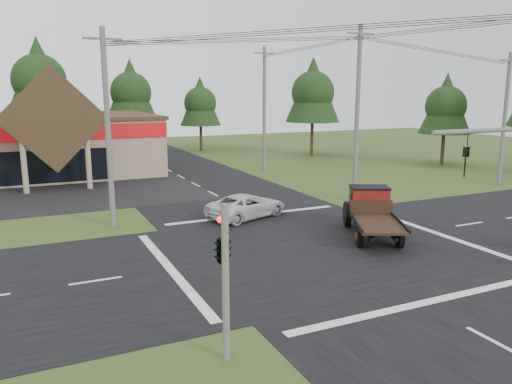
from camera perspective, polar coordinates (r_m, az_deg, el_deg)
ground at (r=23.89m, az=6.79°, el=-6.37°), size 120.00×120.00×0.00m
road_ns at (r=23.89m, az=6.79°, el=-6.35°), size 12.00×120.00×0.02m
road_ew at (r=23.88m, az=6.79°, el=-6.34°), size 120.00×12.00×0.02m
traffic_signal_corner at (r=13.34m, az=-3.84°, el=-4.91°), size 0.53×2.48×4.40m
utility_pole_nw at (r=27.64m, az=-16.57°, el=7.06°), size 2.00×0.30×10.50m
utility_pole_ne at (r=33.91m, az=11.49°, el=8.87°), size 2.00×0.30×11.50m
utility_pole_far at (r=43.71m, az=26.54°, el=7.58°), size 2.00×0.30×10.20m
utility_pole_n at (r=45.93m, az=0.95°, el=9.52°), size 2.00×0.30×11.20m
tree_row_c at (r=60.33m, az=-23.56°, el=11.88°), size 7.28×7.28×13.13m
tree_row_d at (r=62.46m, az=-14.13°, el=11.19°), size 6.16×6.16×11.11m
tree_row_e at (r=62.60m, az=-6.40°, el=10.23°), size 5.04×5.04×9.09m
tree_side_ne at (r=57.74m, az=6.52°, el=11.47°), size 6.16×6.16×11.11m
tree_side_e_near at (r=53.31m, az=20.89°, el=9.37°), size 5.04×5.04×9.09m
antique_flatbed_truck at (r=25.80m, az=13.24°, el=-2.44°), size 4.63×6.22×2.44m
white_pickup at (r=29.19m, az=-1.07°, el=-1.58°), size 5.52×3.87×1.40m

